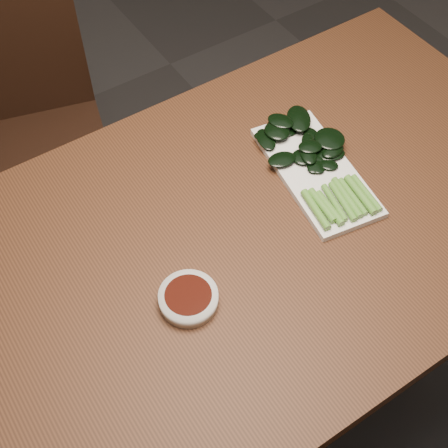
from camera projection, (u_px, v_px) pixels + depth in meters
ground at (239, 382)px, 1.80m from camera, size 6.00×6.00×0.00m
table at (245, 251)px, 1.26m from camera, size 1.40×0.80×0.75m
chair_far at (20, 134)px, 1.72m from camera, size 0.55×0.55×0.89m
sauce_bowl at (188, 298)px, 1.09m from camera, size 0.11×0.11×0.03m
serving_plate at (316, 171)px, 1.28m from camera, size 0.19×0.34×0.01m
gai_lan at (313, 158)px, 1.28m from camera, size 0.19×0.33×0.02m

